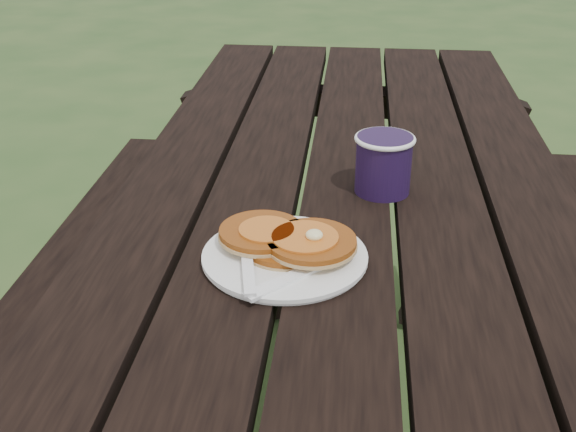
# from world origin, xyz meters

# --- Properties ---
(picnic_table) EXTENTS (1.36, 1.80, 0.75)m
(picnic_table) POSITION_xyz_m (0.00, 0.00, 0.37)
(picnic_table) COLOR black
(picnic_table) RESTS_ON ground
(plate) EXTENTS (0.25, 0.25, 0.01)m
(plate) POSITION_xyz_m (-0.08, -0.29, 0.76)
(plate) COLOR white
(plate) RESTS_ON picnic_table
(pancake_stack) EXTENTS (0.19, 0.14, 0.04)m
(pancake_stack) POSITION_xyz_m (-0.08, -0.27, 0.77)
(pancake_stack) COLOR #8A410F
(pancake_stack) RESTS_ON plate
(knife) EXTENTS (0.14, 0.14, 0.00)m
(knife) POSITION_xyz_m (-0.05, -0.34, 0.76)
(knife) COLOR white
(knife) RESTS_ON plate
(fork) EXTENTS (0.06, 0.16, 0.01)m
(fork) POSITION_xyz_m (-0.12, -0.35, 0.77)
(fork) COLOR white
(fork) RESTS_ON plate
(coffee_cup) EXTENTS (0.10, 0.10, 0.10)m
(coffee_cup) POSITION_xyz_m (0.06, -0.05, 0.80)
(coffee_cup) COLOR #1E0F31
(coffee_cup) RESTS_ON picnic_table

